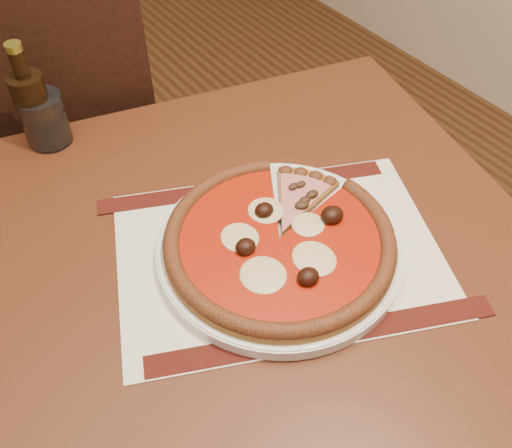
{
  "coord_description": "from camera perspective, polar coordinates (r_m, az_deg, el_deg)",
  "views": [
    {
      "loc": [
        0.58,
        -0.31,
        1.38
      ],
      "look_at": [
        0.9,
        0.14,
        0.78
      ],
      "focal_mm": 40.0,
      "sensor_mm": 36.0,
      "label": 1
    }
  ],
  "objects": [
    {
      "name": "chair_far",
      "position": [
        1.36,
        -19.54,
        7.15
      ],
      "size": [
        0.59,
        0.59,
        0.98
      ],
      "rotation": [
        0.0,
        0.0,
        2.79
      ],
      "color": "black",
      "rests_on": "ground"
    },
    {
      "name": "plate",
      "position": [
        0.81,
        2.32,
        -2.47
      ],
      "size": [
        0.35,
        0.35,
        0.02
      ],
      "primitive_type": "cylinder",
      "color": "white",
      "rests_on": "placemat"
    },
    {
      "name": "table",
      "position": [
        0.91,
        0.74,
        -6.41
      ],
      "size": [
        0.97,
        0.97,
        0.75
      ],
      "rotation": [
        0.0,
        0.0,
        -0.24
      ],
      "color": "#5B2B15",
      "rests_on": "ground"
    },
    {
      "name": "pizza",
      "position": [
        0.8,
        2.37,
        -1.56
      ],
      "size": [
        0.33,
        0.33,
        0.04
      ],
      "color": "#8C5D22",
      "rests_on": "plate"
    },
    {
      "name": "bottle",
      "position": [
        1.02,
        -21.33,
        10.87
      ],
      "size": [
        0.06,
        0.06,
        0.19
      ],
      "color": "black",
      "rests_on": "table"
    },
    {
      "name": "water_glass",
      "position": [
        1.04,
        -20.36,
        9.77
      ],
      "size": [
        0.08,
        0.08,
        0.09
      ],
      "primitive_type": "cylinder",
      "rotation": [
        0.0,
        0.0,
        -0.14
      ],
      "color": "white",
      "rests_on": "table"
    },
    {
      "name": "placemat",
      "position": [
        0.82,
        2.3,
        -2.92
      ],
      "size": [
        0.55,
        0.48,
        0.0
      ],
      "primitive_type": "cube",
      "rotation": [
        0.0,
        0.0,
        -0.41
      ],
      "color": "white",
      "rests_on": "table"
    },
    {
      "name": "ham_slice",
      "position": [
        0.87,
        3.92,
        3.16
      ],
      "size": [
        0.14,
        0.12,
        0.02
      ],
      "rotation": [
        0.0,
        0.0,
        0.61
      ],
      "color": "#8C5D22",
      "rests_on": "plate"
    }
  ]
}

